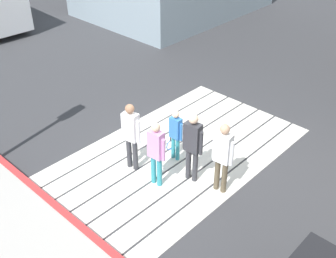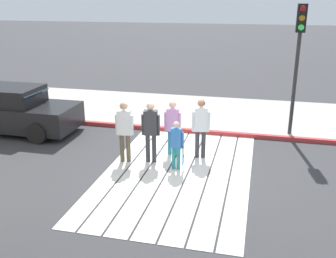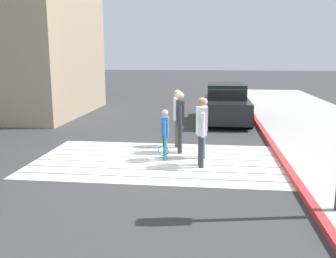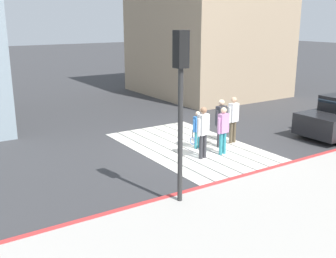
% 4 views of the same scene
% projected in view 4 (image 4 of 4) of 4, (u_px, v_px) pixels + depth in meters
% --- Properties ---
extents(ground_plane, '(120.00, 120.00, 0.00)m').
position_uv_depth(ground_plane, '(192.00, 147.00, 14.70)').
color(ground_plane, '#38383A').
extents(crosswalk_stripes, '(6.40, 3.80, 0.01)m').
position_uv_depth(crosswalk_stripes, '(192.00, 147.00, 14.70)').
color(crosswalk_stripes, silver).
rests_on(crosswalk_stripes, ground).
extents(sidewalk_west, '(4.80, 40.00, 0.12)m').
position_uv_depth(sidewalk_west, '(326.00, 203.00, 10.16)').
color(sidewalk_west, '#ADA8A0').
rests_on(sidewalk_west, ground).
extents(curb_painted, '(0.16, 40.00, 0.13)m').
position_uv_depth(curb_painted, '(257.00, 173.00, 12.06)').
color(curb_painted, '#BC3333').
rests_on(curb_painted, ground).
extents(building_far_south, '(8.00, 7.04, 9.24)m').
position_uv_depth(building_far_south, '(207.00, 16.00, 24.21)').
color(building_far_south, tan).
rests_on(building_far_south, ground).
extents(traffic_light_corner, '(0.39, 0.28, 4.24)m').
position_uv_depth(traffic_light_corner, '(180.00, 84.00, 9.41)').
color(traffic_light_corner, '#2D2D2D').
rests_on(traffic_light_corner, ground).
extents(pedestrian_adult_lead, '(0.24, 0.48, 1.64)m').
position_uv_depth(pedestrian_adult_lead, '(223.00, 127.00, 13.70)').
color(pedestrian_adult_lead, teal).
rests_on(pedestrian_adult_lead, ground).
extents(pedestrian_adult_trailing, '(0.28, 0.50, 1.74)m').
position_uv_depth(pedestrian_adult_trailing, '(203.00, 129.00, 13.27)').
color(pedestrian_adult_trailing, '#333338').
rests_on(pedestrian_adult_trailing, ground).
extents(pedestrian_adult_side, '(0.27, 0.50, 1.74)m').
position_uv_depth(pedestrian_adult_side, '(233.00, 116.00, 14.96)').
color(pedestrian_adult_side, brown).
rests_on(pedestrian_adult_side, ground).
extents(pedestrian_teen_behind, '(0.27, 0.51, 1.74)m').
position_uv_depth(pedestrian_teen_behind, '(221.00, 120.00, 14.47)').
color(pedestrian_teen_behind, '#333338').
rests_on(pedestrian_teen_behind, ground).
extents(pedestrian_child_with_racket, '(0.28, 0.41, 1.36)m').
position_uv_depth(pedestrian_child_with_racket, '(197.00, 128.00, 14.37)').
color(pedestrian_child_with_racket, teal).
rests_on(pedestrian_child_with_racket, ground).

